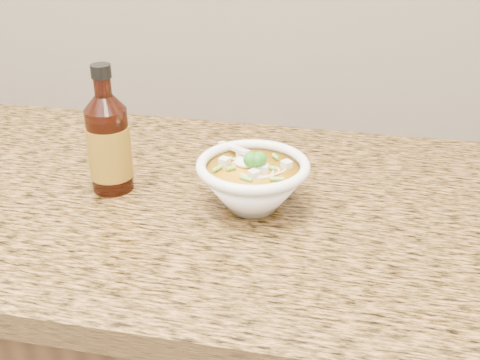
# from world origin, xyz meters

# --- Properties ---
(counter_slab) EXTENTS (4.00, 0.68, 0.04)m
(counter_slab) POSITION_xyz_m (0.00, 1.68, 0.88)
(counter_slab) COLOR #986537
(counter_slab) RESTS_ON cabinet
(soup_bowl) EXTENTS (0.17, 0.18, 0.10)m
(soup_bowl) POSITION_xyz_m (0.23, 1.65, 0.94)
(soup_bowl) COLOR white
(soup_bowl) RESTS_ON counter_slab
(hot_sauce_bottle) EXTENTS (0.07, 0.07, 0.21)m
(hot_sauce_bottle) POSITION_xyz_m (-0.01, 1.66, 0.98)
(hot_sauce_bottle) COLOR #340F07
(hot_sauce_bottle) RESTS_ON counter_slab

